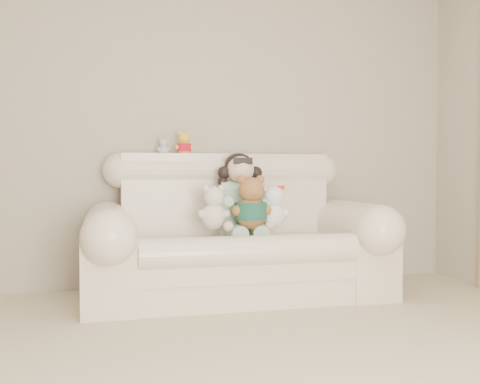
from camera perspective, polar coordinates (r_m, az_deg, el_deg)
name	(u,v)px	position (r m, az deg, el deg)	size (l,w,h in m)	color
wall_back	(180,119)	(4.35, -6.20, 7.50)	(4.50, 4.50, 0.00)	#B0A08C
sofa	(237,225)	(3.91, -0.35, -3.39)	(2.10, 0.95, 1.03)	#FFECCD
seated_child	(240,194)	(3.98, 0.03, -0.21)	(0.37, 0.45, 0.62)	#367C46
brown_teddy	(251,197)	(3.76, 1.14, -0.55)	(0.28, 0.21, 0.43)	brown
white_cat	(273,202)	(3.85, 3.43, -1.06)	(0.23, 0.17, 0.35)	white
cream_teddy	(214,203)	(3.77, -2.72, -1.13)	(0.23, 0.17, 0.35)	silver
yellow_mini_bear	(184,141)	(4.17, -5.77, 5.21)	(0.14, 0.11, 0.21)	yellow
grey_mini_plush	(163,145)	(4.20, -7.87, 4.80)	(0.10, 0.08, 0.16)	#BBBAC2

